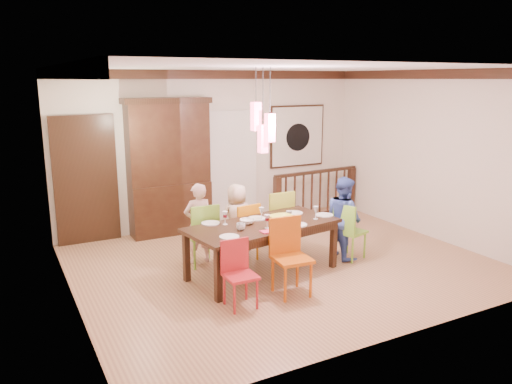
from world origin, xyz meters
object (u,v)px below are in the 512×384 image
dining_table (263,229)px  china_hutch (169,167)px  person_end_right (344,217)px  balustrade (316,193)px  chair_end_right (351,227)px  person_far_mid (237,220)px  chair_far_left (201,229)px  person_far_left (198,223)px

dining_table → china_hutch: (-0.53, 2.51, 0.55)m
china_hutch → person_end_right: 3.23m
china_hutch → balustrade: china_hutch is taller
chair_end_right → person_far_mid: 1.77m
dining_table → china_hutch: size_ratio=0.94×
chair_end_right → balustrade: 2.42m
dining_table → chair_far_left: size_ratio=2.39×
balustrade → dining_table: bearing=-142.3°
chair_far_left → person_far_mid: size_ratio=0.83×
person_far_mid → person_end_right: bearing=148.9°
chair_end_right → person_end_right: bearing=14.1°
chair_far_left → dining_table: bearing=131.5°
dining_table → china_hutch: 2.63m
china_hutch → person_far_mid: (0.56, -1.62, -0.64)m
china_hutch → person_end_right: china_hutch is taller
dining_table → person_far_mid: 0.90m
china_hutch → person_end_right: (1.98, -2.49, -0.57)m
chair_far_left → chair_end_right: size_ratio=1.07×
chair_end_right → person_end_right: (-0.06, 0.10, 0.13)m
person_far_left → person_end_right: size_ratio=0.96×
dining_table → person_end_right: (1.45, 0.03, -0.03)m
dining_table → balustrade: bearing=33.6°
chair_end_right → person_far_mid: person_far_mid is taller
chair_far_left → balustrade: 3.35m
dining_table → chair_far_left: bearing=121.3°
balustrade → person_end_right: 2.35m
person_far_left → person_far_mid: size_ratio=1.07×
chair_far_left → person_end_right: size_ratio=0.74×
chair_far_left → person_end_right: 2.21m
chair_far_left → china_hutch: size_ratio=0.39×
dining_table → balustrade: (2.41, 2.17, -0.17)m
person_far_left → china_hutch: bearing=-94.3°
person_far_mid → person_end_right: (1.42, -0.86, 0.07)m
person_end_right → balustrade: bearing=-23.0°
chair_end_right → person_far_mid: bearing=40.3°
china_hutch → person_far_left: china_hutch is taller
balustrade → person_far_left: size_ratio=1.64×
dining_table → chair_end_right: chair_end_right is taller
chair_far_left → person_far_left: bearing=-84.9°
balustrade → chair_far_left: bearing=-159.4°
person_far_mid → person_end_right: size_ratio=0.90×
person_far_left → dining_table: bearing=125.8°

